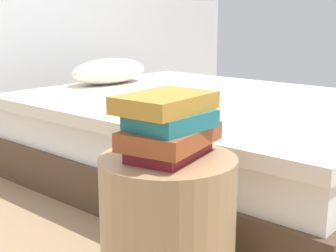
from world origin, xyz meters
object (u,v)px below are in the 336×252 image
Objects in this scene: bed at (208,138)px; book_teal at (172,120)px; book_ochre at (165,102)px; side_table at (168,236)px; book_rust at (170,136)px; book_maroon at (171,151)px.

book_teal is at bearing -148.81° from bed.
book_ochre reaches higher than bed.
side_table is 0.41m from book_ochre.
book_teal is at bearing -132.48° from book_rust.
bed reaches higher than book_maroon.
book_ochre is at bearing -149.69° from bed.
book_teal reaches higher than side_table.
bed reaches higher than side_table.
book_teal reaches higher than book_rust.
book_ochre is (-0.01, 0.01, 0.41)m from side_table.
book_teal is (-0.01, -0.01, 0.05)m from book_rust.
side_table is 0.26m from book_maroon.
book_ochre is at bearing 122.67° from book_teal.
book_teal reaches higher than book_maroon.
book_teal is 0.82× the size of book_ochre.
book_ochre is at bearing 147.85° from book_rust.
side_table is 1.95× the size of book_maroon.
side_table is at bearing -149.31° from bed.
book_rust is at bearing -149.06° from bed.
book_maroon is 0.04m from book_rust.
side_table is at bearing 143.72° from book_maroon.
book_rust is at bearing -4.34° from side_table.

